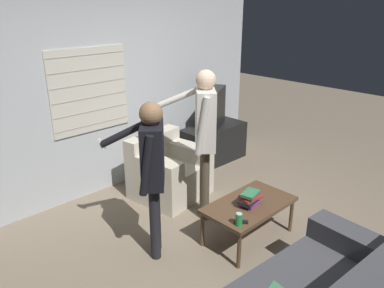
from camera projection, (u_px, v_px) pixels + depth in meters
name	position (u px, v px, depth m)	size (l,w,h in m)	color
ground_plane	(225.00, 247.00, 3.87)	(16.00, 16.00, 0.00)	#7F705B
wall_back	(108.00, 94.00, 4.78)	(5.20, 0.08, 2.55)	#ADB2B7
armchair_beige	(168.00, 171.00, 4.84)	(0.95, 0.90, 0.79)	beige
coffee_table	(249.00, 207.00, 3.90)	(0.97, 0.57, 0.42)	brown
tv_stand	(214.00, 144.00, 5.88)	(1.06, 0.47, 0.58)	black
tv	(214.00, 108.00, 5.67)	(0.64, 0.48, 0.59)	black
person_left_standing	(152.00, 163.00, 3.45)	(0.48, 0.76, 1.57)	black
person_right_standing	(204.00, 127.00, 4.08)	(0.53, 0.83, 1.73)	#4C4233
book_stack	(250.00, 199.00, 3.81)	(0.26, 0.20, 0.16)	#75387F
soda_can	(239.00, 219.00, 3.48)	(0.07, 0.07, 0.13)	#238E47
spare_remote	(241.00, 222.00, 3.53)	(0.12, 0.12, 0.02)	black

